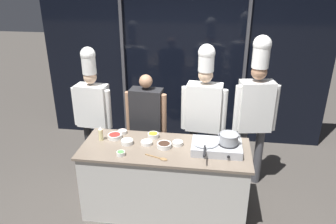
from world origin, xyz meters
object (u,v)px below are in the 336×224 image
Objects in this scene: prep_bowl_soy_glaze at (164,145)px; prep_bowl_bean_sprouts at (178,143)px; squeeze_bottle_oil at (101,134)px; portable_stove at (217,147)px; prep_bowl_carrots at (153,135)px; stock_pot at (229,138)px; prep_bowl_ginger at (147,142)px; chef_sous at (204,107)px; chef_head at (93,105)px; prep_bowl_noodles at (127,142)px; prep_bowl_bell_pepper at (115,136)px; frying_pan at (205,140)px; prep_bowl_shrimp at (122,132)px; chef_line at (256,103)px; serving_spoon_slotted at (161,158)px; prep_bowl_scallions at (121,153)px; person_guest at (147,118)px.

prep_bowl_bean_sprouts is at bearing 28.12° from prep_bowl_soy_glaze.
squeeze_bottle_oil is 1.07× the size of prep_bowl_soy_glaze.
prep_bowl_carrots is (-0.78, 0.23, -0.02)m from portable_stove.
stock_pot is 0.97m from prep_bowl_ginger.
prep_bowl_bean_sprouts is 0.06× the size of chef_sous.
squeeze_bottle_oil is 0.75m from chef_head.
prep_bowl_noodles is at bearing -143.25° from prep_bowl_carrots.
prep_bowl_noodles is at bearing 179.18° from stock_pot.
prep_bowl_bean_sprouts is 0.79m from prep_bowl_bell_pepper.
frying_pan reaches higher than prep_bowl_shrimp.
chef_line reaches higher than prep_bowl_shrimp.
frying_pan is at bearing 28.71° from serving_spoon_slotted.
frying_pan is 3.09× the size of prep_bowl_bell_pepper.
prep_bowl_noodles is at bearing -173.76° from prep_bowl_ginger.
person_guest is at bearing 83.28° from prep_bowl_scallions.
prep_bowl_ginger is at bearing -2.41° from squeeze_bottle_oil.
prep_bowl_ginger is 0.97× the size of prep_bowl_noodles.
prep_bowl_soy_glaze reaches higher than prep_bowl_scallions.
frying_pan is 4.69× the size of prep_bowl_shrimp.
prep_bowl_carrots reaches higher than prep_bowl_scallions.
prep_bowl_shrimp is 0.41m from prep_bowl_carrots.
frying_pan is 3.69× the size of prep_bowl_noodles.
prep_bowl_soy_glaze is 0.86m from chef_sous.
prep_bowl_scallions is at bearing -76.36° from prep_bowl_shrimp.
chef_sous is at bearing 47.63° from prep_bowl_scallions.
prep_bowl_bell_pepper is at bearing 167.62° from prep_bowl_ginger.
portable_stove is at bearing -16.18° from prep_bowl_carrots.
prep_bowl_soy_glaze is at bearing 64.28° from chef_sous.
prep_bowl_soy_glaze is 1.19× the size of prep_bowl_noodles.
prep_bowl_soy_glaze is 1.36m from chef_head.
prep_bowl_carrots is (0.62, 0.16, -0.05)m from squeeze_bottle_oil.
squeeze_bottle_oil is at bearing 121.83° from chef_head.
squeeze_bottle_oil is 0.58m from prep_bowl_ginger.
chef_head is (-0.95, 0.51, 0.14)m from prep_bowl_carrots.
frying_pan reaches higher than prep_bowl_noodles.
prep_bowl_shrimp is 0.83× the size of prep_bowl_carrots.
chef_sous is at bearing -172.90° from person_guest.
prep_bowl_bell_pepper reaches higher than prep_bowl_bean_sprouts.
portable_stove is at bearing 162.12° from chef_head.
squeeze_bottle_oil is 0.47m from prep_bowl_scallions.
prep_bowl_bean_sprouts is (0.60, 0.33, -0.00)m from prep_bowl_scallions.
prep_bowl_carrots is 0.52m from serving_spoon_slotted.
squeeze_bottle_oil is 1.30× the size of prep_bowl_ginger.
prep_bowl_shrimp is (0.21, 0.21, -0.06)m from squeeze_bottle_oil.
squeeze_bottle_oil is at bearing 174.88° from prep_bowl_soy_glaze.
prep_bowl_noodles is 0.35m from prep_bowl_carrots.
prep_bowl_bean_sprouts is at bearing -24.97° from prep_bowl_carrots.
prep_bowl_noodles is 1.14m from chef_sous.
prep_bowl_bell_pepper is 1.23m from chef_sous.
serving_spoon_slotted is 0.14× the size of chef_sous.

